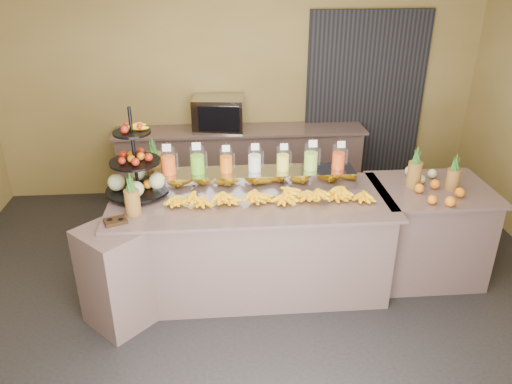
{
  "coord_description": "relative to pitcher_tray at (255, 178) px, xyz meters",
  "views": [
    {
      "loc": [
        -0.27,
        -3.64,
        2.89
      ],
      "look_at": [
        0.04,
        0.3,
        1.0
      ],
      "focal_mm": 35.0,
      "sensor_mm": 36.0,
      "label": 1
    }
  ],
  "objects": [
    {
      "name": "pitcher_tray",
      "position": [
        0.0,
        0.0,
        0.0
      ],
      "size": [
        1.85,
        0.3,
        0.15
      ],
      "primitive_type": "cube",
      "color": "gray",
      "rests_on": "buffet_counter"
    },
    {
      "name": "juice_pitcher_lemon",
      "position": [
        0.26,
        -0.0,
        0.17
      ],
      "size": [
        0.12,
        0.12,
        0.29
      ],
      "color": "silver",
      "rests_on": "pitcher_tray"
    },
    {
      "name": "oven_warmer",
      "position": [
        -0.31,
        1.67,
        0.13
      ],
      "size": [
        0.65,
        0.49,
        0.4
      ],
      "primitive_type": "cube",
      "rotation": [
        0.0,
        0.0,
        -0.11
      ],
      "color": "gray",
      "rests_on": "back_ledge"
    },
    {
      "name": "right_counter",
      "position": [
        1.65,
        -0.18,
        -0.54
      ],
      "size": [
        1.08,
        0.88,
        0.93
      ],
      "color": "gray",
      "rests_on": "ground"
    },
    {
      "name": "condiment_caddy",
      "position": [
        -1.17,
        -0.62,
        -0.06
      ],
      "size": [
        0.21,
        0.19,
        0.03
      ],
      "primitive_type": "cube",
      "rotation": [
        0.0,
        0.0,
        0.39
      ],
      "color": "black",
      "rests_on": "buffet_counter"
    },
    {
      "name": "juice_pitcher_orange_c",
      "position": [
        0.78,
        -0.0,
        0.18
      ],
      "size": [
        0.12,
        0.13,
        0.3
      ],
      "color": "silver",
      "rests_on": "pitcher_tray"
    },
    {
      "name": "buffet_counter",
      "position": [
        -0.17,
        -0.32,
        -0.54
      ],
      "size": [
        2.75,
        1.25,
        0.93
      ],
      "color": "gray",
      "rests_on": "ground"
    },
    {
      "name": "juice_pitcher_lime",
      "position": [
        0.52,
        -0.0,
        0.18
      ],
      "size": [
        0.13,
        0.14,
        0.32
      ],
      "color": "silver",
      "rests_on": "pitcher_tray"
    },
    {
      "name": "juice_pitcher_orange_b",
      "position": [
        -0.26,
        -0.0,
        0.17
      ],
      "size": [
        0.12,
        0.12,
        0.29
      ],
      "color": "silver",
      "rests_on": "pitcher_tray"
    },
    {
      "name": "back_ledge",
      "position": [
        -0.05,
        1.67,
        -0.54
      ],
      "size": [
        3.1,
        0.55,
        0.93
      ],
      "color": "gray",
      "rests_on": "ground"
    },
    {
      "name": "ground",
      "position": [
        -0.05,
        -0.58,
        -1.01
      ],
      "size": [
        6.0,
        6.0,
        0.0
      ],
      "primitive_type": "plane",
      "color": "black",
      "rests_on": "ground"
    },
    {
      "name": "fruit_stand",
      "position": [
        -1.02,
        -0.09,
        0.13
      ],
      "size": [
        0.69,
        0.69,
        0.81
      ],
      "rotation": [
        0.0,
        0.0,
        0.22
      ],
      "color": "black",
      "rests_on": "buffet_counter"
    },
    {
      "name": "juice_pitcher_milk",
      "position": [
        -0.0,
        -0.0,
        0.18
      ],
      "size": [
        0.12,
        0.13,
        0.3
      ],
      "color": "silver",
      "rests_on": "pitcher_tray"
    },
    {
      "name": "room_envelope",
      "position": [
        0.14,
        0.21,
        0.87
      ],
      "size": [
        6.04,
        5.02,
        2.82
      ],
      "color": "olive",
      "rests_on": "ground"
    },
    {
      "name": "juice_pitcher_orange_a",
      "position": [
        -0.78,
        -0.0,
        0.18
      ],
      "size": [
        0.13,
        0.14,
        0.32
      ],
      "color": "silver",
      "rests_on": "pitcher_tray"
    },
    {
      "name": "juice_pitcher_green",
      "position": [
        -0.52,
        -0.0,
        0.18
      ],
      "size": [
        0.13,
        0.14,
        0.32
      ],
      "color": "silver",
      "rests_on": "pitcher_tray"
    },
    {
      "name": "banana_heap",
      "position": [
        0.12,
        -0.32,
        -0.01
      ],
      "size": [
        1.88,
        0.17,
        0.16
      ],
      "color": "#EAB80B",
      "rests_on": "buffet_counter"
    },
    {
      "name": "pineapple_left_a",
      "position": [
        -1.05,
        -0.48,
        0.06
      ],
      "size": [
        0.13,
        0.13,
        0.38
      ],
      "rotation": [
        0.0,
        0.0,
        -0.14
      ],
      "color": "brown",
      "rests_on": "buffet_counter"
    },
    {
      "name": "pineapple_left_b",
      "position": [
        -0.94,
        0.2,
        0.09
      ],
      "size": [
        0.15,
        0.15,
        0.44
      ],
      "rotation": [
        0.0,
        0.0,
        0.11
      ],
      "color": "brown",
      "rests_on": "buffet_counter"
    },
    {
      "name": "right_fruit_pile",
      "position": [
        1.61,
        -0.27,
        0.0
      ],
      "size": [
        0.45,
        0.43,
        0.24
      ],
      "color": "brown",
      "rests_on": "right_counter"
    }
  ]
}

